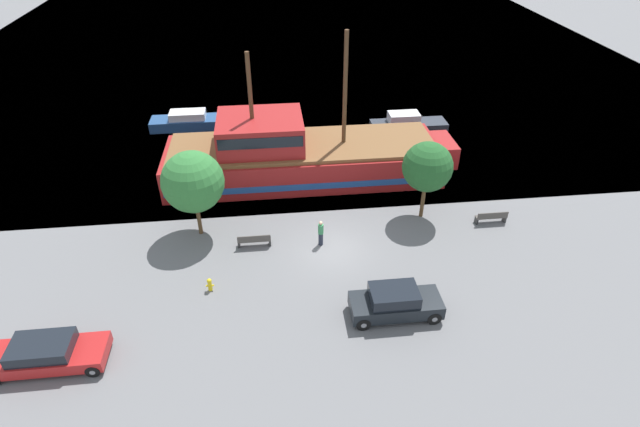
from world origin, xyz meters
TOP-DOWN VIEW (x-y plane):
  - ground_plane at (0.00, 0.00)m, footprint 160.00×160.00m
  - water_surface at (0.00, 44.00)m, footprint 80.00×80.00m
  - pirate_ship at (-1.25, 8.77)m, footprint 20.49×5.97m
  - moored_boat_dockside at (8.38, 14.97)m, footprint 6.30×1.93m
  - moored_boat_outer at (-9.54, 18.12)m, footprint 7.47×2.04m
  - parked_car_curb_front at (-13.53, -6.78)m, footprint 5.00×1.97m
  - parked_car_curb_mid at (2.40, -5.51)m, footprint 4.47×1.84m
  - fire_hydrant at (-6.78, -2.72)m, footprint 0.42×0.25m
  - bench_promenade_east at (-4.45, 0.77)m, footprint 1.93×0.45m
  - bench_promenade_west at (10.25, 1.52)m, footprint 1.94×0.45m
  - pedestrian_walking_near at (-0.57, 0.54)m, footprint 0.32×0.32m
  - tree_row_east at (-7.70, 2.47)m, footprint 3.59×3.59m
  - tree_row_mideast at (6.13, 2.78)m, footprint 3.06×3.06m

SIDE VIEW (x-z plane):
  - ground_plane at x=0.00m, z-range 0.00..0.00m
  - water_surface at x=0.00m, z-range 0.00..0.00m
  - fire_hydrant at x=-6.78m, z-range 0.03..0.79m
  - bench_promenade_east at x=-4.45m, z-range 0.02..0.87m
  - bench_promenade_west at x=10.25m, z-range 0.02..0.87m
  - moored_boat_outer at x=-9.54m, z-range -0.17..1.30m
  - moored_boat_dockside at x=8.38m, z-range -0.22..1.58m
  - parked_car_curb_front at x=-13.53m, z-range 0.00..1.37m
  - parked_car_curb_mid at x=2.40m, z-range -0.02..1.62m
  - pedestrian_walking_near at x=-0.57m, z-range 0.01..1.65m
  - pirate_ship at x=-1.25m, z-range -3.43..6.74m
  - tree_row_mideast at x=6.13m, z-range 1.01..6.12m
  - tree_row_east at x=-7.70m, z-range 0.90..6.32m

